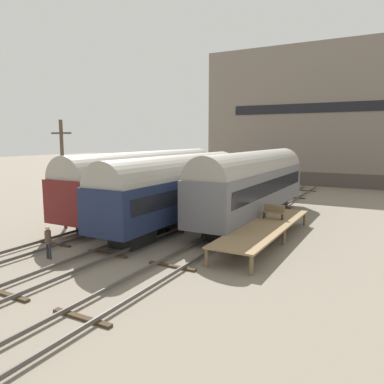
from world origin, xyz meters
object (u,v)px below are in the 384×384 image
(train_car_maroon, at_px, (148,179))
(person_worker, at_px, (48,239))
(train_car_navy, at_px, (177,187))
(utility_pole, at_px, (63,173))
(train_car_grey, at_px, (254,182))
(bench, at_px, (274,211))

(train_car_maroon, bearing_deg, person_worker, -80.73)
(train_car_navy, relative_size, utility_pole, 2.11)
(train_car_grey, distance_m, bench, 4.26)
(person_worker, xyz_separation_m, utility_pole, (-4.43, 5.25, 2.84))
(train_car_maroon, distance_m, bench, 10.85)
(bench, xyz_separation_m, utility_pole, (-13.23, -5.29, 2.37))
(train_car_navy, bearing_deg, train_car_grey, 46.54)
(train_car_grey, distance_m, utility_pole, 13.67)
(train_car_grey, distance_m, train_car_navy, 5.97)
(train_car_navy, bearing_deg, bench, 10.38)
(train_car_navy, distance_m, bench, 6.84)
(train_car_maroon, height_order, bench, train_car_maroon)
(person_worker, bearing_deg, bench, 50.15)
(train_car_grey, relative_size, bench, 12.27)
(train_car_grey, height_order, train_car_navy, train_car_grey)
(train_car_navy, xyz_separation_m, bench, (6.60, 1.21, -1.34))
(train_car_navy, xyz_separation_m, person_worker, (-2.21, -9.34, -1.80))
(bench, relative_size, person_worker, 0.80)
(person_worker, bearing_deg, utility_pole, 130.15)
(train_car_navy, bearing_deg, train_car_maroon, 150.57)
(utility_pole, bearing_deg, train_car_grey, 38.08)
(train_car_grey, bearing_deg, person_worker, -114.78)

